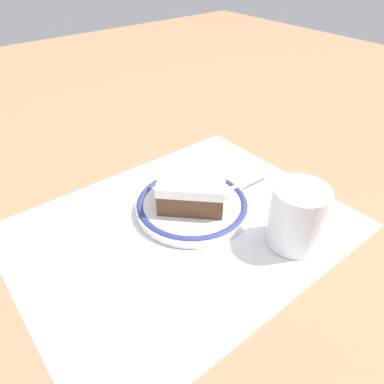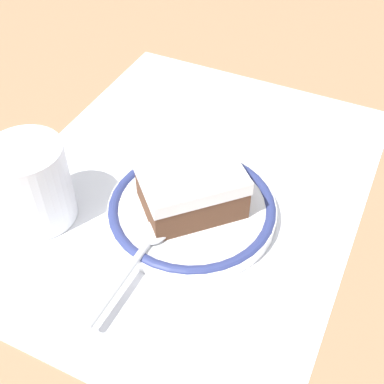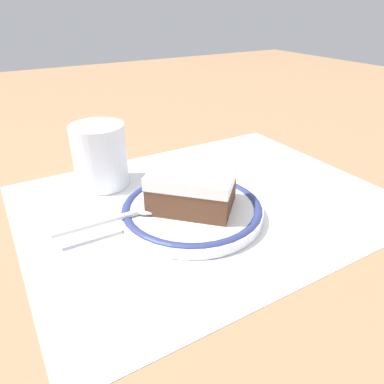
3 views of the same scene
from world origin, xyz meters
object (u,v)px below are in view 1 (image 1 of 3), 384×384
Objects in this scene: cup at (296,220)px; plate at (192,205)px; napkin at (160,292)px; spoon at (234,187)px; cake_slice at (192,190)px.

plate is at bearing 115.09° from cup.
cup is at bearing -12.39° from napkin.
plate reaches higher than napkin.
spoon is at bearing -11.93° from plate.
napkin is (-0.13, -0.10, -0.01)m from plate.
napkin is at bearing -142.87° from cake_slice.
napkin is (-0.13, -0.10, -0.04)m from cake_slice.
spoon is 1.00× the size of napkin.
plate is 1.29× the size of napkin.
plate is 0.16m from cup.
plate is at bearing 168.07° from spoon.
plate is at bearing 51.06° from cake_slice.
cake_slice is at bearing 37.13° from napkin.
plate is 1.29× the size of spoon.
cake_slice is 0.17m from napkin.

